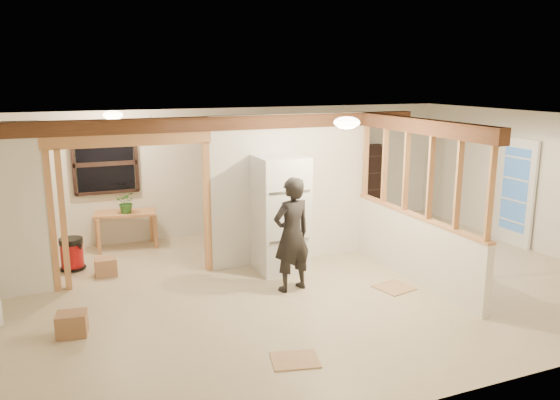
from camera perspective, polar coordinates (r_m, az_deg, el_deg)
name	(u,v)px	position (r m, az deg, el deg)	size (l,w,h in m)	color
floor	(309,284)	(8.44, 3.06, -8.77)	(9.00, 6.50, 0.01)	#BFAE8E
ceiling	(311,119)	(7.88, 3.28, 8.44)	(9.00, 6.50, 0.01)	white
wall_back	(241,170)	(11.03, -4.12, 3.11)	(9.00, 0.01, 2.50)	silver
wall_front	(459,277)	(5.44, 18.19, -7.66)	(9.00, 0.01, 2.50)	silver
wall_right	(538,182)	(10.77, 25.34, 1.67)	(0.01, 6.50, 2.50)	silver
partition_left_stub	(12,211)	(8.51, -26.20, -1.07)	(0.90, 0.12, 2.50)	silver
partition_center	(290,188)	(9.22, 1.08, 1.23)	(2.80, 0.12, 2.50)	silver
doorway_frame	(133,211)	(8.58, -15.08, -1.11)	(2.46, 0.14, 2.20)	tan
header_beam_back	(220,123)	(8.65, -6.27, 7.97)	(7.00, 0.18, 0.22)	brown
header_beam_right	(421,126)	(8.38, 14.49, 7.49)	(0.18, 3.30, 0.22)	brown
pony_wall	(414,248)	(8.74, 13.81, -4.87)	(0.12, 3.20, 1.00)	silver
stud_partition	(418,174)	(8.47, 14.22, 2.63)	(0.14, 3.20, 1.32)	tan
window_back	(106,164)	(10.40, -17.76, 3.62)	(1.12, 0.10, 1.10)	black
french_door	(516,192)	(11.02, 23.42, 0.75)	(0.12, 0.86, 2.00)	white
ceiling_dome_main	(347,123)	(7.58, 7.00, 8.04)	(0.36, 0.36, 0.16)	#FFEABF
ceiling_dome_util	(113,115)	(9.45, -17.07, 8.49)	(0.32, 0.32, 0.14)	#FFEABF
hanging_bulb	(152,136)	(8.84, -13.25, 6.51)	(0.07, 0.07, 0.07)	#FFD88C
refrigerator	(280,214)	(8.76, 0.04, -1.48)	(0.77, 0.75, 1.87)	white
woman	(292,235)	(7.94, 1.23, -3.63)	(0.62, 0.41, 1.70)	black
work_table	(126,230)	(10.42, -15.78, -3.04)	(1.09, 0.54, 0.69)	tan
potted_plant	(127,202)	(10.20, -15.74, -0.21)	(0.36, 0.31, 0.40)	#28702B
shop_vac	(72,254)	(9.58, -20.92, -5.25)	(0.41, 0.41, 0.54)	#9C0F0F
bookshelf	(365,183)	(12.07, 8.83, 1.78)	(0.83, 0.28, 1.65)	black
box_util_a	(106,267)	(9.16, -17.74, -6.66)	(0.33, 0.28, 0.28)	#A1704D
box_util_b	(45,268)	(9.44, -23.33, -6.50)	(0.31, 0.31, 0.29)	#A1704D
box_front	(72,324)	(7.27, -20.92, -12.02)	(0.36, 0.29, 0.29)	#A1704D
floor_panel_near	(394,288)	(8.44, 11.83, -8.95)	(0.49, 0.49, 0.02)	tan
floor_panel_far	(295,360)	(6.33, 1.59, -16.37)	(0.52, 0.42, 0.02)	tan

